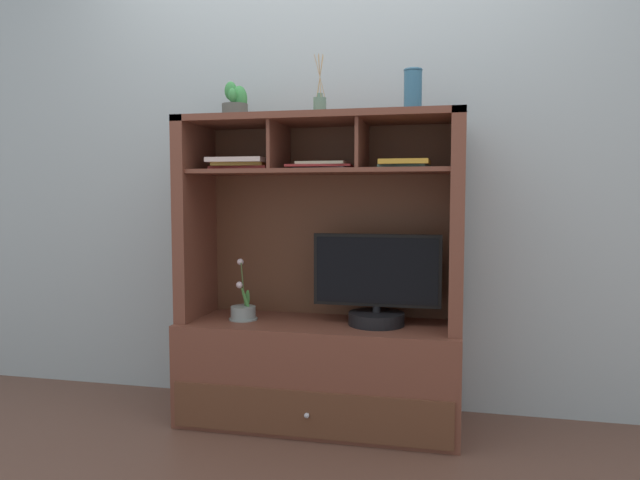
{
  "coord_description": "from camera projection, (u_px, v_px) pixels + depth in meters",
  "views": [
    {
      "loc": [
        0.59,
        -2.66,
        1.08
      ],
      "look_at": [
        0.0,
        0.0,
        0.87
      ],
      "focal_mm": 32.78,
      "sensor_mm": 36.0,
      "label": 1
    }
  ],
  "objects": [
    {
      "name": "potted_orchid",
      "position": [
        243.0,
        311.0,
        2.8
      ],
      "size": [
        0.14,
        0.14,
        0.29
      ],
      "color": "gray",
      "rests_on": "media_console"
    },
    {
      "name": "back_wall",
      "position": [
        332.0,
        132.0,
        2.96
      ],
      "size": [
        6.0,
        0.02,
        2.8
      ],
      "primitive_type": "cube",
      "color": "#A8B7BB",
      "rests_on": "ground"
    },
    {
      "name": "media_console",
      "position": [
        320.0,
        331.0,
        2.78
      ],
      "size": [
        1.31,
        0.53,
        1.44
      ],
      "color": "brown",
      "rests_on": "ground"
    },
    {
      "name": "tv_monitor",
      "position": [
        377.0,
        288.0,
        2.68
      ],
      "size": [
        0.59,
        0.26,
        0.42
      ],
      "color": "black",
      "rests_on": "media_console"
    },
    {
      "name": "ceramic_vase",
      "position": [
        413.0,
        91.0,
        2.57
      ],
      "size": [
        0.08,
        0.08,
        0.19
      ],
      "color": "#326585",
      "rests_on": "media_console"
    },
    {
      "name": "potted_succulent",
      "position": [
        236.0,
        104.0,
        2.8
      ],
      "size": [
        0.14,
        0.14,
        0.18
      ],
      "color": "#50544D",
      "rests_on": "media_console"
    },
    {
      "name": "magazine_stack_right",
      "position": [
        323.0,
        166.0,
        2.71
      ],
      "size": [
        0.32,
        0.26,
        0.03
      ],
      "color": "slate",
      "rests_on": "media_console"
    },
    {
      "name": "magazine_stack_left",
      "position": [
        405.0,
        164.0,
        2.56
      ],
      "size": [
        0.23,
        0.25,
        0.03
      ],
      "color": "slate",
      "rests_on": "media_console"
    },
    {
      "name": "diffuser_bottle",
      "position": [
        320.0,
        105.0,
        2.68
      ],
      "size": [
        0.06,
        0.06,
        0.28
      ],
      "color": "slate",
      "rests_on": "media_console"
    },
    {
      "name": "floor_plane",
      "position": [
        320.0,
        422.0,
        2.8
      ],
      "size": [
        6.0,
        6.0,
        0.02
      ],
      "primitive_type": "cube",
      "color": "brown",
      "rests_on": "ground"
    },
    {
      "name": "magazine_stack_centre",
      "position": [
        242.0,
        164.0,
        2.77
      ],
      "size": [
        0.29,
        0.28,
        0.05
      ],
      "color": "#9D312E",
      "rests_on": "media_console"
    }
  ]
}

